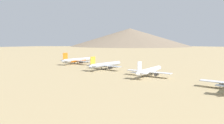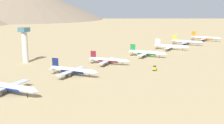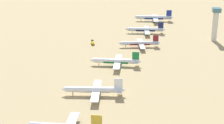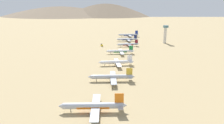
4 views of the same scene
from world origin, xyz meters
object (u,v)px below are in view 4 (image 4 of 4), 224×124
at_px(control_tower, 165,33).
at_px(parked_jet_5, 112,77).
at_px(parked_jet_6, 94,106).
at_px(parked_jet_3, 120,51).
at_px(parked_jet_0, 129,35).
at_px(parked_jet_2, 128,44).
at_px(service_truck, 102,45).
at_px(parked_jet_1, 127,39).
at_px(parked_jet_4, 117,62).

bearing_deg(control_tower, parked_jet_5, 60.17).
bearing_deg(parked_jet_6, parked_jet_3, -101.20).
xyz_separation_m(parked_jet_0, parked_jet_5, (44.18, 236.82, -0.17)).
relative_size(parked_jet_2, service_truck, 6.40).
relative_size(parked_jet_2, parked_jet_6, 0.85).
distance_m(parked_jet_1, control_tower, 64.99).
xyz_separation_m(parked_jet_3, service_truck, (24.94, -49.90, -1.60)).
distance_m(parked_jet_0, parked_jet_2, 94.77).
relative_size(parked_jet_0, parked_jet_2, 1.19).
distance_m(parked_jet_0, parked_jet_3, 143.35).
bearing_deg(parked_jet_6, parked_jet_4, -102.14).
bearing_deg(parked_jet_5, parked_jet_4, -98.77).
distance_m(parked_jet_4, control_tower, 153.08).
distance_m(parked_jet_3, parked_jet_4, 51.90).
relative_size(service_truck, control_tower, 0.19).
distance_m(parked_jet_1, parked_jet_6, 242.31).
relative_size(parked_jet_6, service_truck, 7.54).
distance_m(parked_jet_4, parked_jet_6, 97.68).
height_order(parked_jet_5, parked_jet_6, parked_jet_6).
distance_m(parked_jet_5, parked_jet_6, 52.11).
bearing_deg(parked_jet_6, parked_jet_2, -103.11).
distance_m(parked_jet_0, parked_jet_1, 50.60).
bearing_deg(parked_jet_3, parked_jet_6, 78.80).
distance_m(parked_jet_6, control_tower, 245.39).
bearing_deg(service_truck, parked_jet_1, -137.97).
bearing_deg(control_tower, service_truck, 11.86).
bearing_deg(parked_jet_0, parked_jet_5, 79.43).
height_order(parked_jet_4, parked_jet_5, parked_jet_5).
height_order(parked_jet_2, service_truck, parked_jet_2).
xyz_separation_m(parked_jet_1, parked_jet_6, (49.22, 237.26, 0.36)).
height_order(parked_jet_0, parked_jet_4, parked_jet_0).
xyz_separation_m(parked_jet_3, control_tower, (-81.20, -72.19, 12.84)).
xyz_separation_m(parked_jet_2, parked_jet_5, (31.42, 142.92, 0.48)).
relative_size(parked_jet_6, control_tower, 1.44).
xyz_separation_m(parked_jet_4, parked_jet_5, (6.97, 45.18, 0.21)).
bearing_deg(parked_jet_5, service_truck, -86.29).
xyz_separation_m(parked_jet_0, parked_jet_2, (12.77, 93.90, -0.65)).
height_order(parked_jet_0, parked_jet_1, parked_jet_0).
bearing_deg(parked_jet_1, control_tower, 163.24).
xyz_separation_m(parked_jet_0, parked_jet_3, (28.72, 140.44, -0.44)).
bearing_deg(parked_jet_2, parked_jet_5, 77.60).
relative_size(parked_jet_1, service_truck, 6.89).
bearing_deg(parked_jet_4, parked_jet_5, 81.23).
bearing_deg(service_truck, parked_jet_5, 93.71).
bearing_deg(parked_jet_4, control_tower, -126.01).
distance_m(parked_jet_0, service_truck, 105.27).
bearing_deg(control_tower, parked_jet_0, -52.44).
bearing_deg(parked_jet_2, parked_jet_4, 75.96).
relative_size(parked_jet_0, service_truck, 7.62).
height_order(parked_jet_4, control_tower, control_tower).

